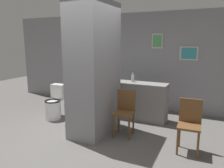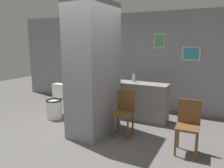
{
  "view_description": "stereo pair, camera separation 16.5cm",
  "coord_description": "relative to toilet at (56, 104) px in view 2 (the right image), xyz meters",
  "views": [
    {
      "loc": [
        2.07,
        -3.15,
        1.85
      ],
      "look_at": [
        0.15,
        0.98,
        0.95
      ],
      "focal_mm": 35.0,
      "sensor_mm": 36.0,
      "label": 1
    },
    {
      "loc": [
        2.22,
        -3.08,
        1.85
      ],
      "look_at": [
        0.15,
        0.98,
        0.95
      ],
      "focal_mm": 35.0,
      "sensor_mm": 36.0,
      "label": 2
    }
  ],
  "objects": [
    {
      "name": "ground_plane",
      "position": [
        1.35,
        -0.87,
        -0.34
      ],
      "size": [
        14.0,
        14.0,
        0.0
      ],
      "primitive_type": "plane",
      "color": "#5B5956"
    },
    {
      "name": "wall_back",
      "position": [
        1.35,
        1.76,
        0.97
      ],
      "size": [
        8.0,
        0.09,
        2.6
      ],
      "color": "gray",
      "rests_on": "ground_plane"
    },
    {
      "name": "pillar_center",
      "position": [
        1.29,
        -0.29,
        0.96
      ],
      "size": [
        0.67,
        1.16,
        2.6
      ],
      "color": "gray",
      "rests_on": "ground_plane"
    },
    {
      "name": "counter_shelf",
      "position": [
        1.84,
        0.81,
        0.11
      ],
      "size": [
        1.39,
        0.44,
        0.89
      ],
      "color": "gray",
      "rests_on": "ground_plane"
    },
    {
      "name": "toilet",
      "position": [
        0.0,
        0.0,
        0.0
      ],
      "size": [
        0.39,
        0.55,
        0.81
      ],
      "color": "white",
      "rests_on": "ground_plane"
    },
    {
      "name": "chair_near_pillar",
      "position": [
        1.9,
        -0.17,
        0.16
      ],
      "size": [
        0.4,
        0.4,
        0.89
      ],
      "rotation": [
        0.0,
        0.0,
        0.08
      ],
      "color": "brown",
      "rests_on": "ground_plane"
    },
    {
      "name": "chair_by_doorway",
      "position": [
        3.14,
        -0.33,
        0.16
      ],
      "size": [
        0.38,
        0.38,
        0.89
      ],
      "rotation": [
        0.0,
        0.0,
        0.04
      ],
      "color": "brown",
      "rests_on": "ground_plane"
    },
    {
      "name": "bicycle",
      "position": [
        0.68,
        0.79,
        0.01
      ],
      "size": [
        1.7,
        0.42,
        0.71
      ],
      "color": "black",
      "rests_on": "ground_plane"
    },
    {
      "name": "bottle_tall",
      "position": [
        1.69,
        0.86,
        0.64
      ],
      "size": [
        0.08,
        0.08,
        0.26
      ],
      "color": "silver",
      "rests_on": "counter_shelf"
    }
  ]
}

